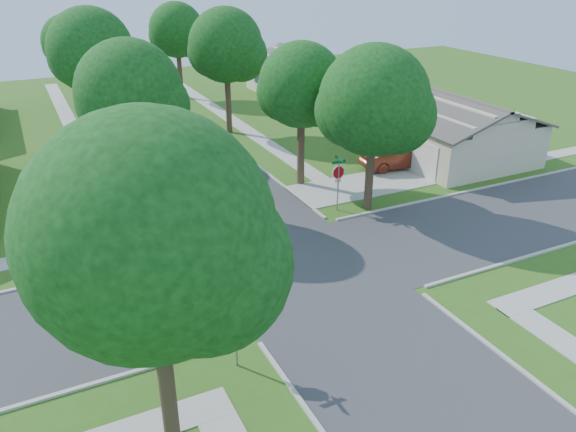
% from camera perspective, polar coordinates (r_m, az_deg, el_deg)
% --- Properties ---
extents(ground, '(100.00, 100.00, 0.00)m').
position_cam_1_polar(ground, '(24.50, 1.10, -5.46)').
color(ground, '#365C19').
rests_on(ground, ground).
extents(road_ns, '(7.00, 100.00, 0.02)m').
position_cam_1_polar(road_ns, '(24.49, 1.10, -5.45)').
color(road_ns, '#333335').
rests_on(road_ns, ground).
extents(sidewalk_ne, '(1.20, 40.00, 0.04)m').
position_cam_1_polar(sidewalk_ne, '(49.07, -6.48, 10.17)').
color(sidewalk_ne, '#9E9B91').
rests_on(sidewalk_ne, ground).
extents(sidewalk_nw, '(1.20, 40.00, 0.04)m').
position_cam_1_polar(sidewalk_nw, '(46.60, -20.83, 7.91)').
color(sidewalk_nw, '#9E9B91').
rests_on(sidewalk_nw, ground).
extents(driveway, '(8.80, 3.60, 0.05)m').
position_cam_1_polar(driveway, '(33.64, 7.62, 3.14)').
color(driveway, '#9E9B91').
rests_on(driveway, ground).
extents(stop_sign_sw, '(1.05, 0.80, 2.98)m').
position_cam_1_polar(stop_sign_sw, '(18.18, -5.44, -9.94)').
color(stop_sign_sw, gray).
rests_on(stop_sign_sw, ground).
extents(stop_sign_ne, '(1.05, 0.80, 2.98)m').
position_cam_1_polar(stop_sign_ne, '(29.42, 5.15, 4.21)').
color(stop_sign_ne, gray).
rests_on(stop_sign_ne, ground).
extents(tree_e_near, '(4.97, 4.80, 8.28)m').
position_cam_1_polar(tree_e_near, '(32.03, 1.45, 12.77)').
color(tree_e_near, '#38281C').
rests_on(tree_e_near, ground).
extents(tree_e_mid, '(5.59, 5.40, 9.21)m').
position_cam_1_polar(tree_e_mid, '(42.77, -6.25, 16.54)').
color(tree_e_mid, '#38281C').
rests_on(tree_e_mid, ground).
extents(tree_e_far, '(5.17, 5.00, 8.72)m').
position_cam_1_polar(tree_e_far, '(55.10, -11.18, 17.81)').
color(tree_e_far, '#38281C').
rests_on(tree_e_far, ground).
extents(tree_w_near, '(5.38, 5.20, 8.97)m').
position_cam_1_polar(tree_w_near, '(28.93, -15.67, 11.51)').
color(tree_w_near, '#38281C').
rests_on(tree_w_near, ground).
extents(tree_w_mid, '(5.80, 5.60, 9.56)m').
position_cam_1_polar(tree_w_mid, '(40.54, -19.28, 15.24)').
color(tree_w_mid, '#38281C').
rests_on(tree_w_mid, ground).
extents(tree_w_far, '(4.76, 4.60, 8.04)m').
position_cam_1_polar(tree_w_far, '(53.47, -21.23, 15.94)').
color(tree_w_far, '#38281C').
rests_on(tree_w_far, ground).
extents(tree_sw_corner, '(6.21, 6.00, 9.55)m').
position_cam_1_polar(tree_sw_corner, '(13.48, -13.53, -2.86)').
color(tree_sw_corner, '#38281C').
rests_on(tree_sw_corner, ground).
extents(tree_ne_corner, '(5.80, 5.60, 8.66)m').
position_cam_1_polar(tree_ne_corner, '(28.85, 8.82, 11.01)').
color(tree_ne_corner, '#38281C').
rests_on(tree_ne_corner, ground).
extents(house_ne_near, '(8.42, 13.60, 4.23)m').
position_cam_1_polar(house_ne_near, '(40.79, 14.39, 8.69)').
color(house_ne_near, '#C0B298').
rests_on(house_ne_near, ground).
extents(house_ne_far, '(8.42, 13.60, 4.23)m').
position_cam_1_polar(house_ne_far, '(55.32, 2.27, 13.58)').
color(house_ne_far, '#C0B298').
rests_on(house_ne_far, ground).
extents(car_driveway, '(4.86, 2.14, 1.55)m').
position_cam_1_polar(car_driveway, '(36.59, 11.07, 5.96)').
color(car_driveway, '#591E12').
rests_on(car_driveway, ground).
extents(car_curb_east, '(2.15, 4.87, 1.63)m').
position_cam_1_polar(car_curb_east, '(43.33, -10.63, 9.02)').
color(car_curb_east, black).
rests_on(car_curb_east, ground).
extents(car_curb_west, '(2.22, 4.95, 1.41)m').
position_cam_1_polar(car_curb_west, '(51.91, -17.40, 10.81)').
color(car_curb_west, black).
rests_on(car_curb_west, ground).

